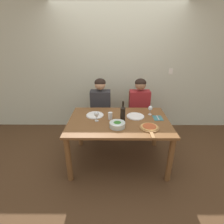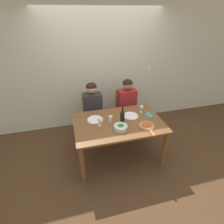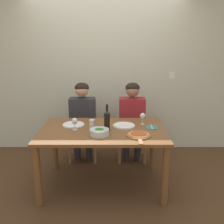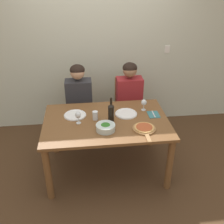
% 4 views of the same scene
% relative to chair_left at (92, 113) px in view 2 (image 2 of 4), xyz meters
% --- Properties ---
extents(ground_plane, '(40.00, 40.00, 0.00)m').
position_rel_chair_left_xyz_m(ground_plane, '(0.33, -0.86, -0.49)').
color(ground_plane, '#4C331E').
extents(back_wall, '(10.00, 0.06, 2.70)m').
position_rel_chair_left_xyz_m(back_wall, '(0.33, 0.41, 0.86)').
color(back_wall, beige).
rests_on(back_wall, ground).
extents(dining_table, '(1.53, 1.01, 0.75)m').
position_rel_chair_left_xyz_m(dining_table, '(0.33, -0.86, 0.15)').
color(dining_table, brown).
rests_on(dining_table, ground).
extents(chair_left, '(0.42, 0.42, 0.92)m').
position_rel_chair_left_xyz_m(chair_left, '(0.00, 0.00, 0.00)').
color(chair_left, '#9E7042').
rests_on(chair_left, ground).
extents(chair_right, '(0.42, 0.42, 0.92)m').
position_rel_chair_left_xyz_m(chair_right, '(0.75, 0.00, 0.00)').
color(chair_right, '#9E7042').
rests_on(chair_right, ground).
extents(person_woman, '(0.47, 0.51, 1.21)m').
position_rel_chair_left_xyz_m(person_woman, '(0.00, -0.11, 0.24)').
color(person_woman, '#28282D').
rests_on(person_woman, ground).
extents(person_man, '(0.47, 0.51, 1.21)m').
position_rel_chair_left_xyz_m(person_man, '(0.75, -0.11, 0.24)').
color(person_man, '#28282D').
rests_on(person_man, ground).
extents(wine_bottle, '(0.07, 0.07, 0.32)m').
position_rel_chair_left_xyz_m(wine_bottle, '(0.38, -0.90, 0.39)').
color(wine_bottle, black).
rests_on(wine_bottle, dining_table).
extents(broccoli_bowl, '(0.22, 0.22, 0.08)m').
position_rel_chair_left_xyz_m(broccoli_bowl, '(0.30, -1.08, 0.30)').
color(broccoli_bowl, silver).
rests_on(broccoli_bowl, dining_table).
extents(dinner_plate_left, '(0.28, 0.28, 0.02)m').
position_rel_chair_left_xyz_m(dinner_plate_left, '(-0.05, -0.70, 0.27)').
color(dinner_plate_left, white).
rests_on(dinner_plate_left, dining_table).
extents(dinner_plate_right, '(0.28, 0.28, 0.02)m').
position_rel_chair_left_xyz_m(dinner_plate_right, '(0.60, -0.74, 0.27)').
color(dinner_plate_right, white).
rests_on(dinner_plate_right, dining_table).
extents(pizza_on_board, '(0.27, 0.41, 0.04)m').
position_rel_chair_left_xyz_m(pizza_on_board, '(0.75, -1.12, 0.28)').
color(pizza_on_board, '#9E7042').
rests_on(pizza_on_board, dining_table).
extents(wine_glass_left, '(0.07, 0.07, 0.15)m').
position_rel_chair_left_xyz_m(wine_glass_left, '(-0.01, -0.89, 0.36)').
color(wine_glass_left, silver).
rests_on(wine_glass_left, dining_table).
extents(wine_glass_right, '(0.07, 0.07, 0.15)m').
position_rel_chair_left_xyz_m(wine_glass_right, '(0.84, -0.65, 0.36)').
color(wine_glass_right, silver).
rests_on(wine_glass_right, dining_table).
extents(water_tumbler, '(0.07, 0.07, 0.11)m').
position_rel_chair_left_xyz_m(water_tumbler, '(0.20, -0.82, 0.31)').
color(water_tumbler, silver).
rests_on(water_tumbler, dining_table).
extents(fork_on_napkin, '(0.14, 0.18, 0.01)m').
position_rel_chair_left_xyz_m(fork_on_napkin, '(0.94, -0.79, 0.26)').
color(fork_on_napkin, '#387075').
rests_on(fork_on_napkin, dining_table).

